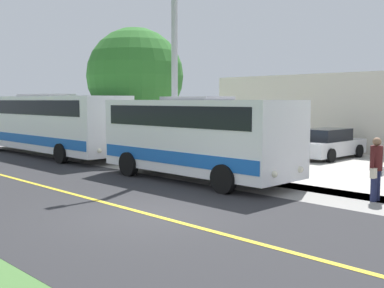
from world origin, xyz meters
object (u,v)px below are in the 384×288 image
object	(u,v)px
pedestrian_with_bags	(376,167)
street_light_pole	(172,53)
parked_car_near	(328,144)
transit_bus_rear	(46,122)
shuttle_bus_front	(197,134)
tree_curbside	(135,76)

from	to	relation	value
pedestrian_with_bags	street_light_pole	distance (m)	8.56
street_light_pole	parked_car_near	size ratio (longest dim) A/B	1.90
street_light_pole	parked_car_near	xyz separation A→B (m)	(-8.64, 1.72, -3.91)
transit_bus_rear	parked_car_near	xyz separation A→B (m)	(-9.00, 11.03, -1.04)
pedestrian_with_bags	parked_car_near	bearing A→B (deg)	-142.98
shuttle_bus_front	transit_bus_rear	bearing A→B (deg)	-89.93
shuttle_bus_front	parked_car_near	bearing A→B (deg)	179.63
shuttle_bus_front	transit_bus_rear	size ratio (longest dim) A/B	0.65
shuttle_bus_front	pedestrian_with_bags	bearing A→B (deg)	99.53
tree_curbside	pedestrian_with_bags	bearing A→B (deg)	82.06
shuttle_bus_front	pedestrian_with_bags	size ratio (longest dim) A/B	4.31
pedestrian_with_bags	parked_car_near	world-z (taller)	pedestrian_with_bags
transit_bus_rear	parked_car_near	bearing A→B (deg)	129.20
pedestrian_with_bags	tree_curbside	xyz separation A→B (m)	(-1.85, -13.24, 3.04)
shuttle_bus_front	parked_car_near	distance (m)	9.03
pedestrian_with_bags	transit_bus_rear	bearing A→B (deg)	-86.53
pedestrian_with_bags	shuttle_bus_front	bearing A→B (deg)	-80.47
pedestrian_with_bags	tree_curbside	size ratio (longest dim) A/B	0.28
street_light_pole	pedestrian_with_bags	bearing A→B (deg)	94.97
tree_curbside	shuttle_bus_front	bearing A→B (deg)	68.24
parked_car_near	tree_curbside	size ratio (longest dim) A/B	0.69
shuttle_bus_front	tree_curbside	xyz separation A→B (m)	(-2.86, -7.18, 2.38)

